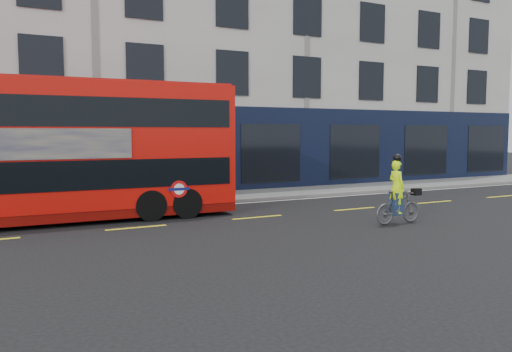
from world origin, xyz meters
TOP-DOWN VIEW (x-y plane):
  - ground at (0.00, 0.00)m, footprint 120.00×120.00m
  - pavement at (0.00, 6.50)m, footprint 60.00×3.00m
  - kerb at (0.00, 5.00)m, footprint 60.00×0.12m
  - building_terrace at (0.00, 12.94)m, footprint 50.00×10.07m
  - road_edge_line at (0.00, 4.70)m, footprint 58.00×0.10m
  - lane_dashes at (0.00, 1.50)m, footprint 58.00×0.12m
  - bus at (-1.83, 3.59)m, footprint 11.01×2.74m
  - cyclist at (7.33, -1.47)m, footprint 1.73×0.59m

SIDE VIEW (x-z plane):
  - ground at x=0.00m, z-range 0.00..0.00m
  - road_edge_line at x=0.00m, z-range 0.00..0.01m
  - lane_dashes at x=0.00m, z-range 0.00..0.01m
  - pavement at x=0.00m, z-range 0.00..0.12m
  - kerb at x=0.00m, z-range 0.00..0.13m
  - cyclist at x=7.33m, z-range -0.36..1.80m
  - bus at x=-1.83m, z-range 0.06..4.47m
  - building_terrace at x=0.00m, z-range -0.01..14.99m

